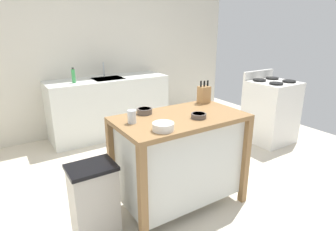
# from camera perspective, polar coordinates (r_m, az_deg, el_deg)

# --- Properties ---
(ground_plane) EXTENTS (6.30, 6.30, 0.00)m
(ground_plane) POSITION_cam_1_polar(r_m,az_deg,el_deg) (2.89, -0.79, -16.79)
(ground_plane) COLOR beige
(ground_plane) RESTS_ON ground
(wall_back) EXTENTS (5.30, 0.10, 2.60)m
(wall_back) POSITION_cam_1_polar(r_m,az_deg,el_deg) (4.52, -16.98, 12.85)
(wall_back) COLOR beige
(wall_back) RESTS_ON ground
(kitchen_island) EXTENTS (1.15, 0.66, 0.89)m
(kitchen_island) POSITION_cam_1_polar(r_m,az_deg,el_deg) (2.59, 2.41, -8.36)
(kitchen_island) COLOR olive
(kitchen_island) RESTS_ON ground
(knife_block) EXTENTS (0.11, 0.09, 0.23)m
(knife_block) POSITION_cam_1_polar(r_m,az_deg,el_deg) (2.86, 7.34, 4.32)
(knife_block) COLOR #AD7F4C
(knife_block) RESTS_ON kitchen_island
(bowl_stoneware_deep) EXTENTS (0.13, 0.13, 0.04)m
(bowl_stoneware_deep) POSITION_cam_1_polar(r_m,az_deg,el_deg) (2.39, 6.29, -0.01)
(bowl_stoneware_deep) COLOR #564C47
(bowl_stoneware_deep) RESTS_ON kitchen_island
(bowl_ceramic_small) EXTENTS (0.14, 0.14, 0.05)m
(bowl_ceramic_small) POSITION_cam_1_polar(r_m,az_deg,el_deg) (2.50, -4.81, 0.94)
(bowl_ceramic_small) COLOR #564C47
(bowl_ceramic_small) RESTS_ON kitchen_island
(bowl_ceramic_wide) EXTENTS (0.17, 0.17, 0.06)m
(bowl_ceramic_wide) POSITION_cam_1_polar(r_m,az_deg,el_deg) (2.10, -0.98, -2.24)
(bowl_ceramic_wide) COLOR silver
(bowl_ceramic_wide) RESTS_ON kitchen_island
(drinking_cup) EXTENTS (0.07, 0.07, 0.11)m
(drinking_cup) POSITION_cam_1_polar(r_m,az_deg,el_deg) (2.27, -7.40, -0.24)
(drinking_cup) COLOR silver
(drinking_cup) RESTS_ON kitchen_island
(trash_bin) EXTENTS (0.36, 0.28, 0.63)m
(trash_bin) POSITION_cam_1_polar(r_m,az_deg,el_deg) (2.39, -14.83, -16.52)
(trash_bin) COLOR #B7B2A8
(trash_bin) RESTS_ON ground
(sink_counter) EXTENTS (1.78, 0.60, 0.89)m
(sink_counter) POSITION_cam_1_polar(r_m,az_deg,el_deg) (4.41, -11.88, 1.81)
(sink_counter) COLOR silver
(sink_counter) RESTS_ON ground
(sink_faucet) EXTENTS (0.02, 0.02, 0.22)m
(sink_faucet) POSITION_cam_1_polar(r_m,az_deg,el_deg) (4.42, -13.01, 9.12)
(sink_faucet) COLOR #B7BCC1
(sink_faucet) RESTS_ON sink_counter
(bottle_spray_cleaner) EXTENTS (0.05, 0.05, 0.21)m
(bottle_spray_cleaner) POSITION_cam_1_polar(r_m,az_deg,el_deg) (4.06, -18.75, 7.69)
(bottle_spray_cleaner) COLOR green
(bottle_spray_cleaner) RESTS_ON sink_counter
(stove) EXTENTS (0.60, 0.60, 1.01)m
(stove) POSITION_cam_1_polar(r_m,az_deg,el_deg) (4.32, 20.17, 0.84)
(stove) COLOR white
(stove) RESTS_ON ground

